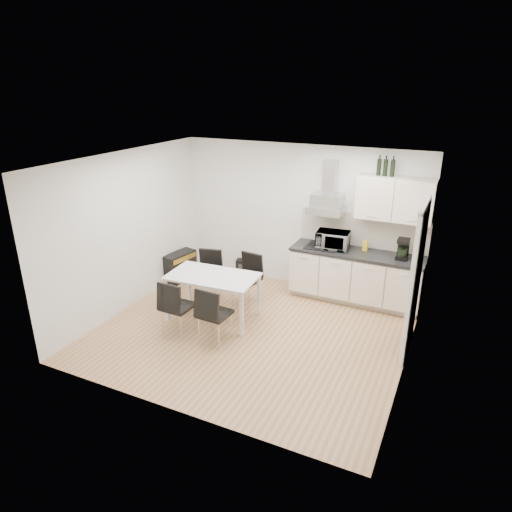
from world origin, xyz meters
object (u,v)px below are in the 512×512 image
(floor_speaker, at_px, (242,267))
(chair_far_left, at_px, (208,276))
(chair_near_left, at_px, (178,307))
(kitchenette, at_px, (360,256))
(dining_table, at_px, (213,280))
(chair_near_right, at_px, (215,314))
(guitar_amp, at_px, (180,267))
(chair_far_right, at_px, (246,280))

(floor_speaker, bearing_deg, chair_far_left, -102.18)
(chair_near_left, bearing_deg, kitchenette, 47.57)
(dining_table, height_order, chair_far_left, chair_far_left)
(chair_near_left, relative_size, chair_near_right, 1.00)
(dining_table, distance_m, guitar_amp, 1.74)
(dining_table, height_order, floor_speaker, dining_table)
(dining_table, height_order, guitar_amp, dining_table)
(chair_far_left, xyz_separation_m, chair_far_right, (0.66, 0.14, 0.00))
(chair_far_left, xyz_separation_m, chair_near_left, (0.18, -1.18, 0.00))
(chair_near_right, bearing_deg, chair_far_left, 128.09)
(chair_far_left, height_order, chair_near_right, same)
(chair_near_left, bearing_deg, dining_table, 71.34)
(chair_near_right, xyz_separation_m, floor_speaker, (-0.78, 2.37, -0.28))
(chair_far_right, bearing_deg, chair_far_left, 18.84)
(kitchenette, distance_m, chair_far_left, 2.61)
(kitchenette, xyz_separation_m, chair_far_left, (-2.35, -1.06, -0.39))
(kitchenette, relative_size, dining_table, 1.75)
(chair_far_left, relative_size, chair_near_left, 1.00)
(kitchenette, distance_m, dining_table, 2.52)
(kitchenette, xyz_separation_m, floor_speaker, (-2.34, 0.17, -0.67))
(chair_near_right, relative_size, guitar_amp, 1.25)
(chair_near_left, bearing_deg, chair_far_left, 100.20)
(chair_far_left, relative_size, chair_far_right, 1.00)
(guitar_amp, bearing_deg, chair_far_left, -17.82)
(dining_table, bearing_deg, floor_speaker, 99.24)
(chair_far_right, xyz_separation_m, chair_near_left, (-0.49, -1.31, 0.00))
(kitchenette, bearing_deg, chair_far_right, -151.15)
(dining_table, relative_size, chair_far_right, 1.64)
(kitchenette, height_order, chair_near_left, kitchenette)
(chair_far_left, height_order, guitar_amp, chair_far_left)
(chair_far_right, xyz_separation_m, guitar_amp, (-1.60, 0.35, -0.16))
(chair_far_left, distance_m, chair_near_left, 1.19)
(chair_near_left, height_order, guitar_amp, chair_near_left)
(chair_near_left, height_order, floor_speaker, chair_near_left)
(dining_table, relative_size, floor_speaker, 4.51)
(chair_near_left, xyz_separation_m, chair_near_right, (0.62, 0.04, 0.00))
(chair_far_left, height_order, chair_near_left, same)
(chair_near_right, xyz_separation_m, guitar_amp, (-1.72, 1.63, -0.16))
(chair_far_left, xyz_separation_m, chair_near_right, (0.79, -1.14, 0.00))
(chair_far_right, bearing_deg, floor_speaker, -51.95)
(dining_table, relative_size, chair_near_right, 1.64)
(dining_table, bearing_deg, chair_far_left, 123.87)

